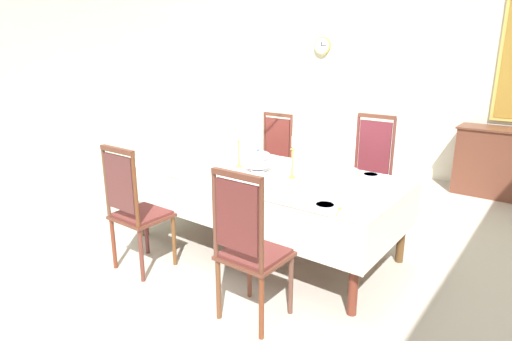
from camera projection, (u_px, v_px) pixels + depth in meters
name	position (u px, v px, depth m)	size (l,w,h in m)	color
ground	(267.00, 247.00, 4.26)	(6.80, 6.65, 0.04)	beige
back_wall	(399.00, 60.00, 6.37)	(6.80, 0.08, 3.45)	silver
left_wall	(60.00, 61.00, 5.78)	(0.08, 6.65, 3.45)	beige
dining_table	(264.00, 180.00, 4.03)	(2.53, 1.22, 0.76)	brown
tablecloth	(264.00, 182.00, 4.03)	(2.55, 1.24, 0.38)	white
chair_south_a	(135.00, 208.00, 3.64)	(0.44, 0.42, 1.13)	brown
chair_north_a	(272.00, 160.00, 5.20)	(0.44, 0.42, 1.14)	brown
chair_south_b	(249.00, 246.00, 2.93)	(0.44, 0.42, 1.14)	brown
chair_north_b	(368.00, 174.00, 4.48)	(0.44, 0.42, 1.23)	brown
soup_tureen	(258.00, 160.00, 4.02)	(0.27, 0.27, 0.22)	white
candlestick_west	(239.00, 152.00, 4.14)	(0.07, 0.07, 0.37)	gold
candlestick_east	(292.00, 161.00, 3.79)	(0.07, 0.07, 0.38)	gold
bowl_near_left	(348.00, 171.00, 3.97)	(0.18, 0.18, 0.04)	white
bowl_near_right	(325.00, 206.00, 3.10)	(0.16, 0.16, 0.03)	white
bowl_far_left	(269.00, 157.00, 4.48)	(0.16, 0.16, 0.04)	white
bowl_far_right	(371.00, 175.00, 3.84)	(0.15, 0.15, 0.03)	white
spoon_primary	(362.00, 174.00, 3.92)	(0.06, 0.18, 0.01)	gold
spoon_secondary	(339.00, 209.00, 3.06)	(0.07, 0.17, 0.01)	gold
mounted_clock	(323.00, 46.00, 6.98)	(0.28, 0.06, 0.28)	#D1B251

